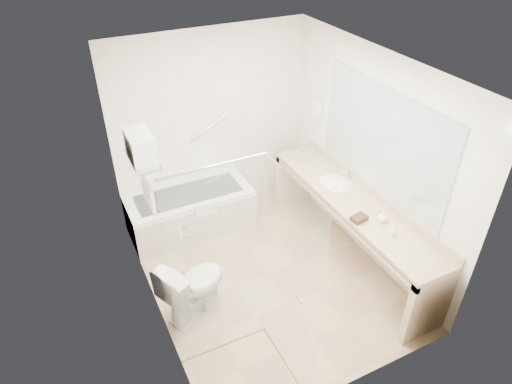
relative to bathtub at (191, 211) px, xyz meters
name	(u,v)px	position (x,y,z in m)	size (l,w,h in m)	color
floor	(267,274)	(0.50, -1.24, -0.28)	(3.20, 3.20, 0.00)	tan
ceiling	(271,69)	(0.50, -1.24, 2.22)	(2.60, 3.20, 0.10)	white
wall_back	(212,125)	(0.50, 0.36, 0.97)	(2.60, 0.10, 2.50)	white
wall_front	(364,289)	(0.50, -2.84, 0.97)	(2.60, 0.10, 2.50)	white
wall_left	(145,221)	(-0.80, -1.24, 0.97)	(0.10, 3.20, 2.50)	white
wall_right	(370,159)	(1.80, -1.24, 0.97)	(0.10, 3.20, 2.50)	white
bathtub	(191,211)	(0.00, 0.00, 0.00)	(1.60, 0.73, 0.59)	white
grab_bar_short	(143,163)	(-0.45, 0.32, 0.67)	(0.03, 0.03, 0.40)	silver
grab_bar_long	(209,127)	(0.45, 0.32, 0.97)	(0.03, 0.03, 0.60)	silver
shower_enclosure	(253,276)	(-0.13, -2.16, 0.79)	(0.96, 0.91, 2.11)	silver
towel_shelf	(142,154)	(-0.67, -0.89, 1.48)	(0.24, 0.55, 0.81)	silver
vanity_counter	(352,215)	(1.52, -1.39, 0.36)	(0.55, 2.70, 0.95)	tan
sink	(336,185)	(1.55, -0.99, 0.54)	(0.40, 0.52, 0.14)	white
faucet	(347,174)	(1.70, -0.99, 0.65)	(0.03, 0.03, 0.14)	silver
mirror	(382,141)	(1.79, -1.39, 1.27)	(0.02, 2.00, 1.20)	#AAAFB6
hairdryer_unit	(318,109)	(1.75, -0.19, 1.17)	(0.08, 0.10, 0.18)	white
toilet	(194,286)	(-0.45, -1.39, 0.09)	(0.42, 0.75, 0.73)	white
amenity_basket	(359,218)	(1.35, -1.72, 0.60)	(0.17, 0.12, 0.06)	#472919
soap_bottle_a	(392,233)	(1.50, -2.07, 0.60)	(0.05, 0.12, 0.06)	white
soap_bottle_b	(382,218)	(1.56, -1.84, 0.63)	(0.10, 0.13, 0.10)	white
water_bottle_left	(302,157)	(1.42, -0.40, 0.66)	(0.06, 0.06, 0.19)	silver
water_bottle_mid	(307,150)	(1.58, -0.27, 0.66)	(0.05, 0.05, 0.18)	silver
water_bottle_right	(310,152)	(1.58, -0.35, 0.67)	(0.07, 0.07, 0.21)	silver
drinking_glass_near	(334,188)	(1.42, -1.14, 0.63)	(0.08, 0.08, 0.10)	silver
drinking_glass_far	(346,190)	(1.52, -1.24, 0.62)	(0.08, 0.08, 0.10)	silver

